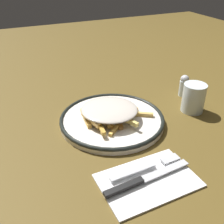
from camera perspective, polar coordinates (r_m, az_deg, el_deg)
ground_plane at (r=0.77m, az=0.00°, el=-2.27°), size 2.60×2.60×0.00m
plate at (r=0.77m, az=0.00°, el=-1.58°), size 0.30×0.30×0.02m
fries_heap at (r=0.75m, az=-0.55°, el=0.31°), size 0.21×0.23×0.04m
napkin at (r=0.59m, az=7.67°, el=-14.09°), size 0.14×0.21×0.01m
fork at (r=0.61m, az=7.32°, el=-11.59°), size 0.02×0.18×0.01m
knife at (r=0.58m, az=6.15°, el=-14.24°), size 0.03×0.21×0.01m
water_glass at (r=0.85m, az=16.98°, el=2.90°), size 0.07×0.07×0.09m
salt_shaker at (r=0.94m, az=15.06°, el=5.51°), size 0.03×0.03×0.07m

